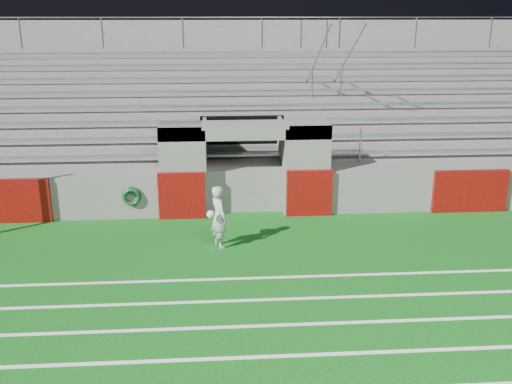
{
  "coord_description": "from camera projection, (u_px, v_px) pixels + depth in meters",
  "views": [
    {
      "loc": [
        -0.79,
        -12.32,
        5.57
      ],
      "look_at": [
        0.2,
        1.8,
        1.1
      ],
      "focal_mm": 40.0,
      "sensor_mm": 36.0,
      "label": 1
    }
  ],
  "objects": [
    {
      "name": "stadium_structure",
      "position": [
        239.0,
        131.0,
        20.58
      ],
      "size": [
        26.0,
        8.48,
        5.42
      ],
      "color": "#63605D",
      "rests_on": "ground"
    },
    {
      "name": "goalkeeper_with_ball",
      "position": [
        219.0,
        217.0,
        13.96
      ],
      "size": [
        0.58,
        0.73,
        1.57
      ],
      "color": "#B0B5BA",
      "rests_on": "ground"
    },
    {
      "name": "ground",
      "position": [
        253.0,
        259.0,
        13.45
      ],
      "size": [
        90.0,
        90.0,
        0.0
      ],
      "primitive_type": "plane",
      "color": "#0D4F12",
      "rests_on": "ground"
    },
    {
      "name": "hose_coil",
      "position": [
        132.0,
        196.0,
        15.82
      ],
      "size": [
        0.54,
        0.15,
        0.54
      ],
      "color": "#0B3B1B",
      "rests_on": "ground"
    }
  ]
}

